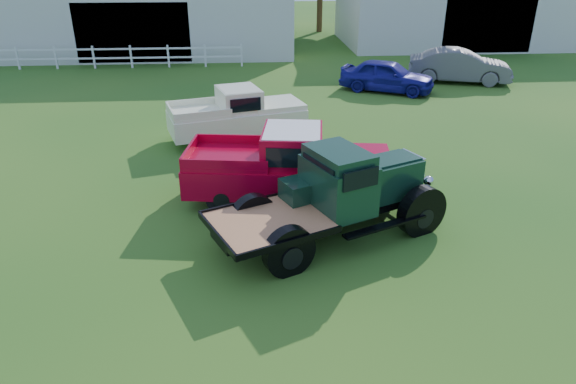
{
  "coord_description": "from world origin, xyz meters",
  "views": [
    {
      "loc": [
        -0.54,
        -8.94,
        5.85
      ],
      "look_at": [
        0.2,
        1.2,
        1.05
      ],
      "focal_mm": 32.0,
      "sensor_mm": 36.0,
      "label": 1
    }
  ],
  "objects_px": {
    "vintage_flatbed": "(333,195)",
    "white_pickup": "(237,114)",
    "misc_car_blue": "(387,76)",
    "misc_car_grey": "(460,66)",
    "red_pickup": "(288,165)"
  },
  "relations": [
    {
      "from": "red_pickup",
      "to": "misc_car_blue",
      "type": "xyz_separation_m",
      "value": [
        5.28,
        10.91,
        -0.25
      ]
    },
    {
      "from": "vintage_flatbed",
      "to": "white_pickup",
      "type": "xyz_separation_m",
      "value": [
        -2.21,
        6.82,
        -0.17
      ]
    },
    {
      "from": "misc_car_blue",
      "to": "misc_car_grey",
      "type": "bearing_deg",
      "value": -41.35
    },
    {
      "from": "red_pickup",
      "to": "misc_car_blue",
      "type": "bearing_deg",
      "value": 71.83
    },
    {
      "from": "misc_car_blue",
      "to": "white_pickup",
      "type": "bearing_deg",
      "value": 159.89
    },
    {
      "from": "vintage_flatbed",
      "to": "red_pickup",
      "type": "xyz_separation_m",
      "value": [
        -0.84,
        1.95,
        -0.07
      ]
    },
    {
      "from": "vintage_flatbed",
      "to": "white_pickup",
      "type": "relative_size",
      "value": 1.12
    },
    {
      "from": "misc_car_blue",
      "to": "misc_car_grey",
      "type": "distance_m",
      "value": 4.22
    },
    {
      "from": "vintage_flatbed",
      "to": "misc_car_blue",
      "type": "bearing_deg",
      "value": 46.44
    },
    {
      "from": "red_pickup",
      "to": "vintage_flatbed",
      "type": "bearing_deg",
      "value": -59.05
    },
    {
      "from": "vintage_flatbed",
      "to": "misc_car_blue",
      "type": "xyz_separation_m",
      "value": [
        4.44,
        12.87,
        -0.32
      ]
    },
    {
      "from": "red_pickup",
      "to": "misc_car_grey",
      "type": "distance_m",
      "value": 15.47
    },
    {
      "from": "vintage_flatbed",
      "to": "red_pickup",
      "type": "relative_size",
      "value": 0.98
    },
    {
      "from": "vintage_flatbed",
      "to": "misc_car_blue",
      "type": "height_order",
      "value": "vintage_flatbed"
    },
    {
      "from": "red_pickup",
      "to": "misc_car_grey",
      "type": "bearing_deg",
      "value": 61.08
    }
  ]
}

